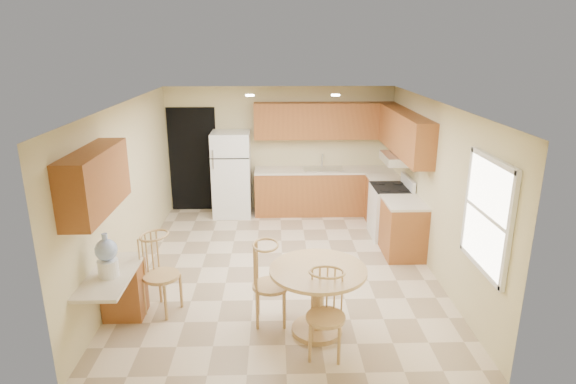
{
  "coord_description": "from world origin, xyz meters",
  "views": [
    {
      "loc": [
        -0.1,
        -6.75,
        3.31
      ],
      "look_at": [
        0.1,
        0.3,
        1.11
      ],
      "focal_mm": 30.0,
      "sensor_mm": 36.0,
      "label": 1
    }
  ],
  "objects_px": {
    "chair_table_b": "(327,311)",
    "dining_table": "(318,291)",
    "refrigerator": "(232,174)",
    "chair_desk": "(159,270)",
    "stove": "(390,211)",
    "water_crock": "(107,257)",
    "chair_table_a": "(270,279)"
  },
  "relations": [
    {
      "from": "refrigerator",
      "to": "chair_table_a",
      "type": "bearing_deg",
      "value": -78.95
    },
    {
      "from": "chair_table_a",
      "to": "chair_desk",
      "type": "height_order",
      "value": "chair_desk"
    },
    {
      "from": "stove",
      "to": "chair_table_b",
      "type": "height_order",
      "value": "stove"
    },
    {
      "from": "dining_table",
      "to": "water_crock",
      "type": "height_order",
      "value": "water_crock"
    },
    {
      "from": "stove",
      "to": "chair_table_a",
      "type": "relative_size",
      "value": 1.06
    },
    {
      "from": "stove",
      "to": "dining_table",
      "type": "bearing_deg",
      "value": -117.65
    },
    {
      "from": "dining_table",
      "to": "chair_desk",
      "type": "bearing_deg",
      "value": 167.34
    },
    {
      "from": "stove",
      "to": "chair_desk",
      "type": "distance_m",
      "value": 4.29
    },
    {
      "from": "chair_table_b",
      "to": "dining_table",
      "type": "bearing_deg",
      "value": -75.63
    },
    {
      "from": "dining_table",
      "to": "chair_desk",
      "type": "height_order",
      "value": "chair_desk"
    },
    {
      "from": "stove",
      "to": "dining_table",
      "type": "relative_size",
      "value": 0.97
    },
    {
      "from": "refrigerator",
      "to": "water_crock",
      "type": "height_order",
      "value": "refrigerator"
    },
    {
      "from": "refrigerator",
      "to": "water_crock",
      "type": "distance_m",
      "value": 4.29
    },
    {
      "from": "refrigerator",
      "to": "chair_desk",
      "type": "relative_size",
      "value": 1.61
    },
    {
      "from": "chair_table_a",
      "to": "water_crock",
      "type": "bearing_deg",
      "value": -85.69
    },
    {
      "from": "refrigerator",
      "to": "water_crock",
      "type": "xyz_separation_m",
      "value": [
        -1.05,
        -4.15,
        0.17
      ]
    },
    {
      "from": "water_crock",
      "to": "chair_desk",
      "type": "bearing_deg",
      "value": 43.18
    },
    {
      "from": "stove",
      "to": "water_crock",
      "type": "xyz_separation_m",
      "value": [
        -3.92,
        -2.93,
        0.53
      ]
    },
    {
      "from": "stove",
      "to": "chair_desk",
      "type": "xyz_separation_m",
      "value": [
        -3.47,
        -2.51,
        0.16
      ]
    },
    {
      "from": "chair_table_b",
      "to": "chair_desk",
      "type": "bearing_deg",
      "value": -16.95
    },
    {
      "from": "refrigerator",
      "to": "dining_table",
      "type": "distance_m",
      "value": 4.38
    },
    {
      "from": "chair_desk",
      "to": "stove",
      "type": "bearing_deg",
      "value": 150.25
    },
    {
      "from": "refrigerator",
      "to": "chair_table_a",
      "type": "xyz_separation_m",
      "value": [
        0.78,
        -4.01,
        -0.21
      ]
    },
    {
      "from": "refrigerator",
      "to": "chair_desk",
      "type": "xyz_separation_m",
      "value": [
        -0.6,
        -3.73,
        -0.2
      ]
    },
    {
      "from": "chair_table_b",
      "to": "chair_desk",
      "type": "distance_m",
      "value": 2.21
    },
    {
      "from": "refrigerator",
      "to": "stove",
      "type": "height_order",
      "value": "refrigerator"
    },
    {
      "from": "chair_table_a",
      "to": "water_crock",
      "type": "relative_size",
      "value": 1.99
    },
    {
      "from": "stove",
      "to": "chair_table_b",
      "type": "xyz_separation_m",
      "value": [
        -1.49,
        -3.47,
        0.13
      ]
    },
    {
      "from": "dining_table",
      "to": "chair_table_b",
      "type": "bearing_deg",
      "value": -84.61
    },
    {
      "from": "dining_table",
      "to": "stove",
      "type": "bearing_deg",
      "value": 62.35
    },
    {
      "from": "dining_table",
      "to": "water_crock",
      "type": "relative_size",
      "value": 2.18
    },
    {
      "from": "stove",
      "to": "chair_table_a",
      "type": "xyz_separation_m",
      "value": [
        -2.09,
        -2.79,
        0.16
      ]
    }
  ]
}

